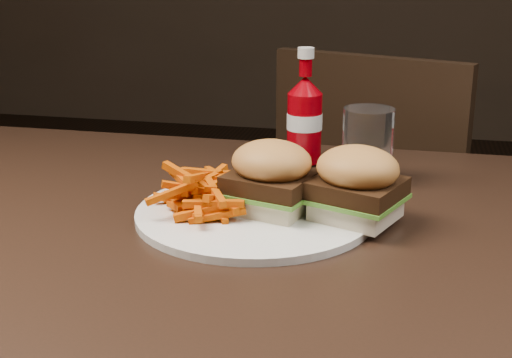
% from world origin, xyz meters
% --- Properties ---
extents(dining_table, '(1.20, 0.80, 0.04)m').
position_xyz_m(dining_table, '(0.00, 0.00, 0.73)').
color(dining_table, black).
rests_on(dining_table, ground).
extents(chair_far, '(0.55, 0.55, 0.04)m').
position_xyz_m(chair_far, '(0.19, 0.75, 0.43)').
color(chair_far, black).
rests_on(chair_far, ground).
extents(plate, '(0.31, 0.31, 0.01)m').
position_xyz_m(plate, '(0.02, 0.02, 0.76)').
color(plate, white).
rests_on(plate, dining_table).
extents(sandwich_half_a, '(0.12, 0.11, 0.02)m').
position_xyz_m(sandwich_half_a, '(0.04, 0.02, 0.77)').
color(sandwich_half_a, beige).
rests_on(sandwich_half_a, plate).
extents(sandwich_half_b, '(0.12, 0.12, 0.02)m').
position_xyz_m(sandwich_half_b, '(0.15, 0.02, 0.77)').
color(sandwich_half_b, beige).
rests_on(sandwich_half_b, plate).
extents(fries_pile, '(0.13, 0.13, 0.05)m').
position_xyz_m(fries_pile, '(-0.04, 0.01, 0.78)').
color(fries_pile, red).
rests_on(fries_pile, plate).
extents(ketchup_bottle, '(0.06, 0.06, 0.11)m').
position_xyz_m(ketchup_bottle, '(0.04, 0.28, 0.81)').
color(ketchup_bottle, '#8A0008').
rests_on(ketchup_bottle, dining_table).
extents(tumbler, '(0.10, 0.10, 0.12)m').
position_xyz_m(tumbler, '(0.15, 0.20, 0.81)').
color(tumbler, white).
rests_on(tumbler, dining_table).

